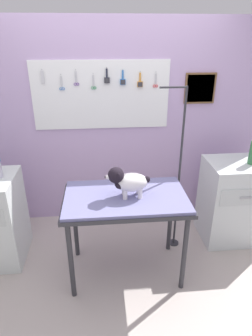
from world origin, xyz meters
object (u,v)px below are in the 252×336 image
(grooming_table, at_px, (126,204))
(dog, at_px, (127,181))
(grooming_arm, at_px, (178,179))
(cabinet_right, at_px, (235,201))

(grooming_table, relative_size, dog, 2.83)
(grooming_arm, xyz_separation_m, cabinet_right, (0.68, 0.09, -0.34))
(dog, height_order, cabinet_right, dog)
(dog, xyz_separation_m, cabinet_right, (1.23, 0.45, -0.53))
(dog, distance_m, cabinet_right, 1.41)
(grooming_arm, xyz_separation_m, dog, (-0.55, -0.36, 0.19))
(grooming_table, relative_size, grooming_arm, 0.64)
(grooming_table, height_order, dog, dog)
(grooming_table, height_order, cabinet_right, cabinet_right)
(grooming_arm, distance_m, cabinet_right, 0.77)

